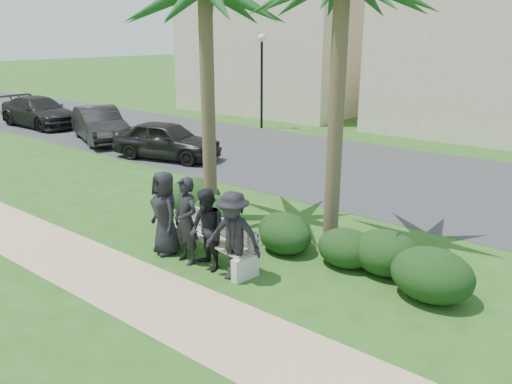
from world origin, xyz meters
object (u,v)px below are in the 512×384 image
Objects in this scene: street_lamp at (262,64)px; man_d at (233,236)px; man_b at (186,221)px; car_b at (100,124)px; man_c at (207,230)px; man_a at (165,213)px; park_bench at (210,241)px; car_a at (167,140)px; car_c at (40,112)px.

street_lamp is 2.56× the size of man_d.
man_b reaches higher than car_b.
car_b is (-11.73, 5.86, -0.08)m from man_c.
man_a is 1.00× the size of man_b.
park_bench is 1.48× the size of man_d.
street_lamp is at bearing -5.91° from car_a.
man_d is 0.35× the size of car_c.
park_bench is at bearing 144.11° from man_d.
man_d is 13.70m from car_b.
man_c is 0.65m from man_d.
man_c is (8.31, -12.42, -2.16)m from street_lamp.
car_b is (-12.38, 5.87, -0.13)m from man_d.
car_c is (-16.72, 5.82, 0.32)m from park_bench.
man_a is at bearing -60.10° from street_lamp.
street_lamp is at bearing -5.82° from car_b.
street_lamp is at bearing 133.39° from park_bench.
man_b reaches higher than car_a.
car_b is (-11.21, 5.89, -0.15)m from man_b.
park_bench is 0.60m from man_c.
car_a is at bearing -94.04° from car_c.
car_c is (-16.47, 6.19, -0.16)m from man_b.
car_c is at bearing 177.01° from man_a.
man_d is at bearing 15.79° from man_c.
man_a reaches higher than car_a.
man_a reaches higher than car_b.
street_lamp is 2.49× the size of man_b.
man_c is (0.52, 0.03, -0.08)m from man_b.
man_b is 1.03× the size of man_d.
man_b is (0.66, -0.05, 0.00)m from man_a.
man_b reaches higher than park_bench.
street_lamp is 14.84m from man_b.
street_lamp reaches higher than car_c.
park_bench is 1.09m from man_d.
man_a reaches higher than park_bench.
park_bench is 17.71m from car_c.
park_bench is 0.51× the size of car_c.
street_lamp reaches higher than man_c.
man_d is 18.69m from car_c.
car_a is (-6.73, 5.55, -0.19)m from man_b.
car_a is (-7.91, 5.52, -0.16)m from man_d.
man_a is (-0.91, -0.33, 0.48)m from park_bench.
man_c is 13.11m from car_b.
car_c is at bearing 176.79° from man_c.
park_bench is 0.62× the size of car_a.
car_a is at bearing -81.30° from street_lamp.
car_b is (-10.55, 5.84, -0.15)m from man_a.
car_b is at bearing 161.94° from man_b.
man_d reaches higher than man_c.
man_c is 0.36× the size of car_b.
man_a is 0.43× the size of car_a.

